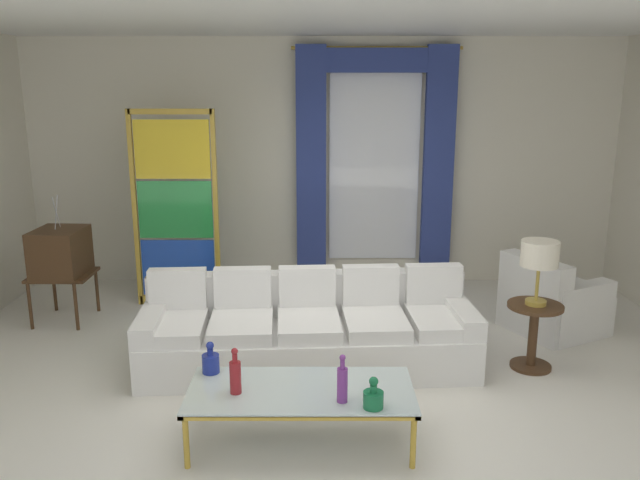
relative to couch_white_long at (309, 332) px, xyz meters
name	(u,v)px	position (x,y,z in m)	size (l,w,h in m)	color
ground_plane	(325,388)	(0.14, -0.48, -0.31)	(16.00, 16.00, 0.00)	silver
wall_rear	(323,163)	(0.14, 2.58, 1.19)	(8.00, 0.12, 3.00)	silver
ceiling_slab	(325,16)	(0.14, 0.32, 2.71)	(8.00, 7.60, 0.04)	white
curtained_window	(376,145)	(0.77, 2.41, 1.43)	(2.00, 0.17, 2.70)	white
couch_white_long	(309,332)	(0.00, 0.00, 0.00)	(2.97, 1.10, 0.86)	white
coffee_table	(302,393)	(-0.03, -1.30, 0.07)	(1.57, 0.71, 0.41)	silver
bottle_blue_decanter	(236,375)	(-0.47, -1.36, 0.24)	(0.08, 0.08, 0.33)	maroon
bottle_crystal_tall	(343,383)	(0.25, -1.48, 0.24)	(0.07, 0.07, 0.34)	#753384
bottle_amber_squat	(212,362)	(-0.69, -1.04, 0.19)	(0.13, 0.13, 0.24)	navy
bottle_ruby_flask	(374,397)	(0.46, -1.57, 0.18)	(0.14, 0.14, 0.22)	#196B3D
vintage_tv	(61,254)	(-2.61, 1.10, 0.42)	(0.62, 0.62, 1.35)	#472D19
armchair_white	(552,304)	(2.45, 0.79, -0.02)	(1.09, 1.09, 0.80)	white
stained_glass_divider	(177,213)	(-1.50, 1.61, 0.75)	(0.95, 0.05, 2.20)	gold
peacock_figurine	(222,299)	(-0.95, 1.14, -0.09)	(0.44, 0.60, 0.50)	beige
round_side_table	(534,330)	(1.99, -0.08, 0.05)	(0.48, 0.48, 0.59)	#472D19
table_lamp_brass	(541,257)	(1.99, -0.08, 0.72)	(0.32, 0.32, 0.57)	#B29338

